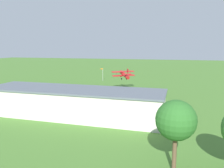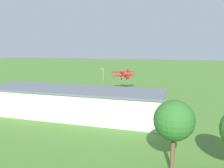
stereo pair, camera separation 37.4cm
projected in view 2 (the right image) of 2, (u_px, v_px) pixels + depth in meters
ground_plane at (102, 89)px, 83.57m from camera, size 400.00×400.00×0.00m
hangar at (73, 102)px, 50.76m from camera, size 40.13×11.61×6.17m
biplane at (124, 75)px, 80.07m from camera, size 7.98×7.65×4.17m
car_red at (27, 96)px, 67.52m from camera, size 2.43×4.30×1.68m
car_white at (12, 94)px, 70.05m from camera, size 2.38×4.60×1.75m
person_crossing_taxiway at (157, 101)px, 61.69m from camera, size 0.54×0.54×1.60m
person_watching_takeoff at (40, 96)px, 68.07m from camera, size 0.46×0.46×1.74m
person_near_hangar_door at (150, 99)px, 63.31m from camera, size 0.54×0.54×1.72m
person_at_fence_line at (167, 106)px, 55.82m from camera, size 0.42×0.42×1.70m
tree_near_perimeter_road at (174, 121)px, 27.29m from camera, size 4.93×4.93×9.08m
windsock at (102, 70)px, 102.91m from camera, size 1.46×0.87×5.66m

